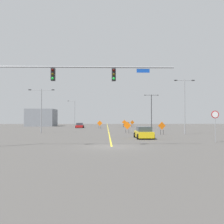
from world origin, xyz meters
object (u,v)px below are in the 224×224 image
(street_lamp_far_right, at_px, (41,106))
(construction_sign_right_shoulder, at_px, (162,126))
(construction_sign_left_lane, at_px, (100,124))
(construction_sign_median_near, at_px, (124,123))
(street_lamp_near_right, at_px, (74,112))
(construction_sign_left_shoulder, at_px, (132,123))
(street_lamp_mid_left, at_px, (151,108))
(construction_sign_right_lane, at_px, (127,126))
(car_red_mid, at_px, (80,125))
(traffic_signal_assembly, at_px, (54,81))
(stop_sign, at_px, (215,120))
(street_lamp_near_left, at_px, (185,102))
(car_green_distant, at_px, (127,124))
(car_yellow_passing, at_px, (144,133))

(street_lamp_far_right, bearing_deg, construction_sign_right_shoulder, -15.27)
(construction_sign_left_lane, height_order, construction_sign_right_shoulder, construction_sign_left_lane)
(construction_sign_left_lane, height_order, construction_sign_median_near, construction_sign_median_near)
(street_lamp_near_right, bearing_deg, construction_sign_left_lane, -65.00)
(street_lamp_far_right, distance_m, street_lamp_near_right, 40.11)
(construction_sign_left_shoulder, relative_size, construction_sign_right_shoulder, 1.05)
(street_lamp_mid_left, height_order, construction_sign_left_lane, street_lamp_mid_left)
(construction_sign_right_shoulder, bearing_deg, construction_sign_right_lane, 136.39)
(car_red_mid, bearing_deg, street_lamp_far_right, -98.46)
(traffic_signal_assembly, xyz_separation_m, stop_sign, (15.18, 3.60, -3.28))
(street_lamp_near_left, xyz_separation_m, street_lamp_mid_left, (-0.79, 23.87, 0.05))
(traffic_signal_assembly, relative_size, street_lamp_mid_left, 1.81)
(street_lamp_near_right, relative_size, street_lamp_near_left, 1.00)
(traffic_signal_assembly, relative_size, street_lamp_far_right, 2.08)
(street_lamp_near_right, bearing_deg, construction_sign_left_shoulder, -29.35)
(street_lamp_mid_left, bearing_deg, street_lamp_far_right, -138.22)
(street_lamp_near_right, distance_m, construction_sign_right_shoulder, 49.21)
(street_lamp_mid_left, bearing_deg, car_green_distant, 102.63)
(street_lamp_mid_left, relative_size, construction_sign_median_near, 3.88)
(construction_sign_left_lane, relative_size, construction_sign_left_shoulder, 0.98)
(construction_sign_left_lane, bearing_deg, traffic_signal_assembly, -93.71)
(stop_sign, xyz_separation_m, construction_sign_left_lane, (-12.43, 38.78, -0.97))
(stop_sign, height_order, construction_sign_right_lane, stop_sign)
(construction_sign_median_near, bearing_deg, traffic_signal_assembly, -100.93)
(stop_sign, bearing_deg, car_red_mid, 112.55)
(traffic_signal_assembly, distance_m, construction_sign_median_near, 50.10)
(street_lamp_near_right, distance_m, car_red_mid, 15.57)
(stop_sign, height_order, construction_sign_right_shoulder, stop_sign)
(car_green_distant, distance_m, car_red_mid, 20.18)
(street_lamp_near_right, relative_size, construction_sign_median_near, 3.88)
(traffic_signal_assembly, xyz_separation_m, street_lamp_near_left, (16.46, 17.29, -0.53))
(street_lamp_near_right, height_order, car_red_mid, street_lamp_near_right)
(stop_sign, relative_size, street_lamp_near_right, 0.37)
(street_lamp_near_right, xyz_separation_m, car_red_mid, (3.39, -14.64, -4.07))
(construction_sign_left_shoulder, distance_m, construction_sign_right_shoulder, 35.20)
(construction_sign_left_shoulder, xyz_separation_m, car_green_distant, (-0.80, 10.16, -0.65))
(stop_sign, distance_m, construction_sign_left_shoulder, 47.79)
(construction_sign_right_lane, relative_size, car_red_mid, 0.45)
(construction_sign_median_near, bearing_deg, car_green_distant, 82.37)
(traffic_signal_assembly, bearing_deg, street_lamp_near_right, 95.71)
(street_lamp_mid_left, relative_size, car_red_mid, 1.97)
(street_lamp_far_right, bearing_deg, construction_sign_left_lane, 66.21)
(car_green_distant, bearing_deg, stop_sign, -85.99)
(car_yellow_passing, bearing_deg, car_green_distant, 87.54)
(street_lamp_near_right, relative_size, construction_sign_right_shoulder, 4.39)
(street_lamp_near_right, bearing_deg, construction_sign_right_lane, -71.03)
(construction_sign_right_shoulder, height_order, car_yellow_passing, construction_sign_right_shoulder)
(street_lamp_near_left, distance_m, construction_sign_right_lane, 9.94)
(street_lamp_mid_left, xyz_separation_m, construction_sign_right_shoulder, (-3.02, -25.08, -3.78))
(construction_sign_left_lane, height_order, car_yellow_passing, construction_sign_left_lane)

